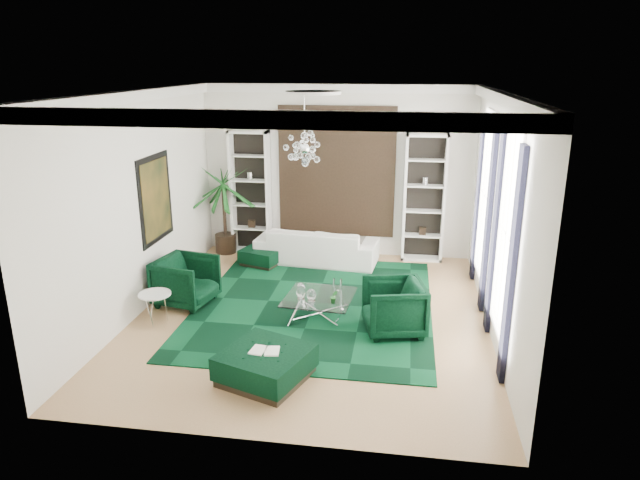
% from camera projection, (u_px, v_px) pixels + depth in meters
% --- Properties ---
extents(floor, '(6.00, 7.00, 0.02)m').
position_uv_depth(floor, '(311.00, 316.00, 9.98)').
color(floor, tan).
rests_on(floor, ground).
extents(ceiling, '(6.00, 7.00, 0.02)m').
position_uv_depth(ceiling, '(310.00, 91.00, 8.83)').
color(ceiling, white).
rests_on(ceiling, ground).
extents(wall_back, '(6.00, 0.02, 3.80)m').
position_uv_depth(wall_back, '(337.00, 172.00, 12.71)').
color(wall_back, silver).
rests_on(wall_back, ground).
extents(wall_front, '(6.00, 0.02, 3.80)m').
position_uv_depth(wall_front, '(256.00, 291.00, 6.09)').
color(wall_front, silver).
rests_on(wall_front, ground).
extents(wall_left, '(0.02, 7.00, 3.80)m').
position_uv_depth(wall_left, '(139.00, 204.00, 9.84)').
color(wall_left, silver).
rests_on(wall_left, ground).
extents(wall_right, '(0.02, 7.00, 3.80)m').
position_uv_depth(wall_right, '(499.00, 217.00, 8.97)').
color(wall_right, silver).
rests_on(wall_right, ground).
extents(crown_molding, '(6.00, 7.00, 0.18)m').
position_uv_depth(crown_molding, '(310.00, 98.00, 8.87)').
color(crown_molding, white).
rests_on(crown_molding, ceiling).
extents(ceiling_medallion, '(0.90, 0.90, 0.05)m').
position_uv_depth(ceiling_medallion, '(313.00, 93.00, 9.13)').
color(ceiling_medallion, white).
rests_on(ceiling_medallion, ceiling).
extents(tapestry, '(2.50, 0.06, 2.80)m').
position_uv_depth(tapestry, '(337.00, 172.00, 12.67)').
color(tapestry, black).
rests_on(tapestry, wall_back).
extents(shelving_left, '(0.90, 0.38, 2.80)m').
position_uv_depth(shelving_left, '(251.00, 193.00, 12.96)').
color(shelving_left, white).
rests_on(shelving_left, floor).
extents(shelving_right, '(0.90, 0.38, 2.80)m').
position_uv_depth(shelving_right, '(424.00, 198.00, 12.40)').
color(shelving_right, white).
rests_on(shelving_right, floor).
extents(painting, '(0.04, 1.30, 1.60)m').
position_uv_depth(painting, '(156.00, 199.00, 10.41)').
color(painting, black).
rests_on(painting, wall_left).
extents(window_near, '(0.03, 1.10, 2.90)m').
position_uv_depth(window_near, '(507.00, 234.00, 8.13)').
color(window_near, white).
rests_on(window_near, wall_right).
extents(curtain_near_a, '(0.07, 0.30, 3.25)m').
position_uv_depth(curtain_near_a, '(512.00, 269.00, 7.47)').
color(curtain_near_a, black).
rests_on(curtain_near_a, floor).
extents(curtain_near_b, '(0.07, 0.30, 3.25)m').
position_uv_depth(curtain_near_b, '(495.00, 235.00, 8.94)').
color(curtain_near_b, black).
rests_on(curtain_near_b, floor).
extents(window_far, '(0.03, 1.10, 2.90)m').
position_uv_depth(window_far, '(486.00, 196.00, 10.39)').
color(window_far, white).
rests_on(window_far, wall_right).
extents(curtain_far_a, '(0.07, 0.30, 3.25)m').
position_uv_depth(curtain_far_a, '(488.00, 221.00, 9.73)').
color(curtain_far_a, black).
rests_on(curtain_far_a, floor).
extents(curtain_far_b, '(0.07, 0.30, 3.25)m').
position_uv_depth(curtain_far_b, '(478.00, 200.00, 11.20)').
color(curtain_far_b, black).
rests_on(curtain_far_b, floor).
extents(rug, '(4.20, 5.00, 0.02)m').
position_uv_depth(rug, '(315.00, 304.00, 10.41)').
color(rug, black).
rests_on(rug, floor).
extents(sofa, '(2.72, 1.27, 0.77)m').
position_uv_depth(sofa, '(317.00, 245.00, 12.53)').
color(sofa, white).
rests_on(sofa, floor).
extents(armchair_left, '(1.14, 1.12, 0.89)m').
position_uv_depth(armchair_left, '(186.00, 281.00, 10.33)').
color(armchair_left, black).
rests_on(armchair_left, floor).
extents(armchair_right, '(1.14, 1.12, 0.87)m').
position_uv_depth(armchair_right, '(394.00, 307.00, 9.25)').
color(armchair_right, black).
rests_on(armchair_right, floor).
extents(coffee_table, '(1.23, 1.23, 0.39)m').
position_uv_depth(coffee_table, '(319.00, 307.00, 9.85)').
color(coffee_table, white).
rests_on(coffee_table, floor).
extents(ottoman_side, '(1.01, 1.01, 0.36)m').
position_uv_depth(ottoman_side, '(263.00, 256.00, 12.46)').
color(ottoman_side, black).
rests_on(ottoman_side, floor).
extents(ottoman_front, '(1.40, 1.40, 0.44)m').
position_uv_depth(ottoman_front, '(266.00, 365.00, 7.91)').
color(ottoman_front, black).
rests_on(ottoman_front, floor).
extents(book, '(0.41, 0.27, 0.03)m').
position_uv_depth(book, '(265.00, 350.00, 7.84)').
color(book, white).
rests_on(book, ottoman_front).
extents(side_table, '(0.66, 0.66, 0.52)m').
position_uv_depth(side_table, '(156.00, 308.00, 9.63)').
color(side_table, white).
rests_on(side_table, floor).
extents(palm, '(1.94, 1.94, 2.62)m').
position_uv_depth(palm, '(224.00, 197.00, 12.89)').
color(palm, '#19591E').
rests_on(palm, floor).
extents(chandelier, '(0.89, 0.89, 0.64)m').
position_uv_depth(chandelier, '(305.00, 149.00, 9.55)').
color(chandelier, white).
rests_on(chandelier, ceiling).
extents(table_plant, '(0.14, 0.13, 0.23)m').
position_uv_depth(table_plant, '(334.00, 297.00, 9.49)').
color(table_plant, '#19591E').
rests_on(table_plant, coffee_table).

